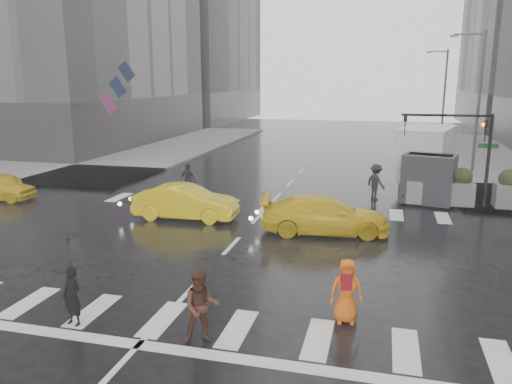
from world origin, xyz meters
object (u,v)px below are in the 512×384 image
(pedestrian_orange, at_px, (346,291))
(box_truck, at_px, (426,159))
(pedestrian_brown, at_px, (201,307))
(taxi_mid, at_px, (186,202))
(traffic_signal_pole, at_px, (467,141))

(pedestrian_orange, relative_size, box_truck, 0.25)
(pedestrian_brown, height_order, pedestrian_orange, pedestrian_brown)
(pedestrian_orange, height_order, box_truck, box_truck)
(taxi_mid, bearing_deg, pedestrian_orange, -139.02)
(pedestrian_brown, distance_m, box_truck, 18.77)
(traffic_signal_pole, xyz_separation_m, pedestrian_orange, (-4.46, -12.95, -2.38))
(traffic_signal_pole, height_order, pedestrian_brown, traffic_signal_pole)
(taxi_mid, relative_size, box_truck, 0.69)
(traffic_signal_pole, height_order, box_truck, traffic_signal_pole)
(taxi_mid, distance_m, box_truck, 13.20)
(pedestrian_orange, distance_m, taxi_mid, 11.02)
(pedestrian_brown, distance_m, taxi_mid, 10.79)
(traffic_signal_pole, xyz_separation_m, pedestrian_brown, (-7.63, -14.81, -2.33))
(pedestrian_orange, relative_size, taxi_mid, 0.37)
(traffic_signal_pole, height_order, pedestrian_orange, traffic_signal_pole)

